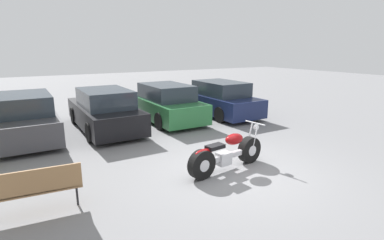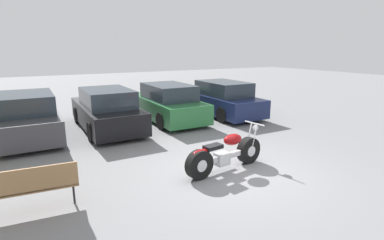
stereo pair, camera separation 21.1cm
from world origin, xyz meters
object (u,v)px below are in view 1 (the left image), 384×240
at_px(parked_car_navy, 218,99).
at_px(park_bench, 35,186).
at_px(parked_car_black, 104,111).
at_px(parked_car_green, 164,103).
at_px(parked_car_dark_grey, 25,118).
at_px(motorcycle, 226,154).

relative_size(parked_car_navy, park_bench, 2.91).
relative_size(parked_car_black, parked_car_green, 1.00).
relative_size(parked_car_green, park_bench, 2.91).
xyz_separation_m(parked_car_dark_grey, parked_car_navy, (7.42, -0.20, 0.00)).
xyz_separation_m(motorcycle, parked_car_navy, (3.44, 5.21, 0.26)).
bearing_deg(parked_car_dark_grey, parked_car_black, -5.03).
height_order(parked_car_dark_grey, park_bench, parked_car_dark_grey).
bearing_deg(parked_car_navy, motorcycle, -123.44).
xyz_separation_m(parked_car_green, parked_car_navy, (2.47, -0.24, 0.00)).
relative_size(parked_car_black, park_bench, 2.91).
xyz_separation_m(motorcycle, parked_car_green, (0.97, 5.45, 0.26)).
relative_size(motorcycle, parked_car_navy, 0.50).
relative_size(parked_car_dark_grey, parked_car_black, 1.00).
bearing_deg(parked_car_black, parked_car_dark_grey, 174.97).
bearing_deg(parked_car_green, motorcycle, -100.08).
relative_size(motorcycle, park_bench, 1.47).
height_order(parked_car_black, park_bench, parked_car_black).
bearing_deg(motorcycle, parked_car_black, 106.13).
xyz_separation_m(parked_car_black, parked_car_green, (2.47, 0.26, 0.00)).
bearing_deg(parked_car_green, parked_car_dark_grey, -179.54).
bearing_deg(parked_car_green, parked_car_navy, -5.59).
height_order(motorcycle, parked_car_black, parked_car_black).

